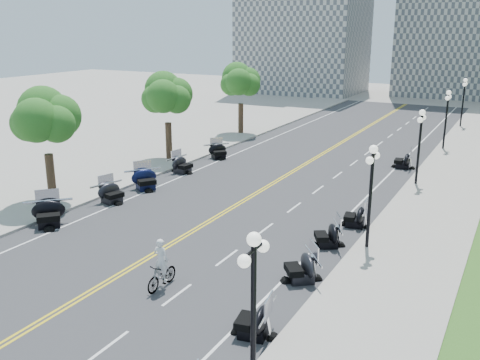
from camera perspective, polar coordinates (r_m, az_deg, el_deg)
The scene contains 45 objects.
ground at distance 26.44m, azimuth -7.49°, elevation -6.87°, with size 160.00×160.00×0.00m, color gray.
road at distance 34.52m, azimuth 2.18°, elevation -1.17°, with size 16.00×90.00×0.01m, color #333335.
centerline_yellow_a at distance 34.57m, azimuth 2.00°, elevation -1.13°, with size 0.12×90.00×0.00m, color yellow.
centerline_yellow_b at distance 34.47m, azimuth 2.36°, elevation -1.19°, with size 0.12×90.00×0.00m, color yellow.
edge_line_north at distance 32.37m, azimuth 12.41°, elevation -2.73°, with size 0.12×90.00×0.00m, color white.
edge_line_south at distance 37.65m, azimuth -6.60°, elevation 0.22°, with size 0.12×90.00×0.00m, color white.
lane_dash_4 at distance 19.16m, azimuth -13.85°, elevation -16.80°, with size 0.12×2.00×0.00m, color white.
lane_dash_5 at distance 21.82m, azimuth -6.72°, elevation -12.05°, with size 0.12×2.00×0.00m, color white.
lane_dash_6 at distance 24.84m, azimuth -1.41°, elevation -8.27°, with size 0.12×2.00×0.00m, color white.
lane_dash_7 at distance 28.11m, azimuth 2.64°, elevation -5.29°, with size 0.12×2.00×0.00m, color white.
lane_dash_8 at distance 31.54m, azimuth 5.80°, elevation -2.93°, with size 0.12×2.00×0.00m, color white.
lane_dash_9 at distance 35.10m, azimuth 8.32°, elevation -1.03°, with size 0.12×2.00×0.00m, color white.
lane_dash_10 at distance 38.74m, azimuth 10.36°, elevation 0.52°, with size 0.12×2.00×0.00m, color white.
lane_dash_11 at distance 42.45m, azimuth 12.06°, elevation 1.80°, with size 0.12×2.00×0.00m, color white.
lane_dash_12 at distance 46.21m, azimuth 13.48°, elevation 2.87°, with size 0.12×2.00×0.00m, color white.
lane_dash_13 at distance 50.00m, azimuth 14.69°, elevation 3.78°, with size 0.12×2.00×0.00m, color white.
lane_dash_14 at distance 53.82m, azimuth 15.73°, elevation 4.56°, with size 0.12×2.00×0.00m, color white.
lane_dash_15 at distance 57.67m, azimuth 16.63°, elevation 5.23°, with size 0.12×2.00×0.00m, color white.
lane_dash_16 at distance 61.54m, azimuth 17.42°, elevation 5.82°, with size 0.12×2.00×0.00m, color white.
lane_dash_17 at distance 65.42m, azimuth 18.12°, elevation 6.34°, with size 0.12×2.00×0.00m, color white.
lane_dash_18 at distance 69.32m, azimuth 18.74°, elevation 6.80°, with size 0.12×2.00×0.00m, color white.
lane_dash_19 at distance 73.23m, azimuth 19.30°, elevation 7.21°, with size 0.12×2.00×0.00m, color white.
sidewalk_north at distance 31.58m, azimuth 19.58°, elevation -3.67°, with size 5.00×90.00×0.15m, color #9E9991.
sidewalk_south at distance 40.05m, azimuth -11.44°, elevation 1.07°, with size 5.00×90.00×0.15m, color #9E9991.
distant_block_a at distance 87.87m, azimuth 6.91°, elevation 17.83°, with size 18.00×14.00×26.00m, color gray.
street_lamp_1 at distance 15.11m, azimuth 1.44°, elevation -14.42°, with size 0.50×1.20×4.90m, color black, non-canonical shape.
street_lamp_2 at distance 25.52m, azimuth 13.71°, elevation -1.84°, with size 0.50×1.20×4.90m, color black, non-canonical shape.
street_lamp_3 at distance 36.91m, azimuth 18.56°, elevation 3.30°, with size 0.50×1.20×4.90m, color black, non-canonical shape.
street_lamp_4 at distance 48.59m, azimuth 21.11°, elevation 5.99°, with size 0.50×1.20×4.90m, color black, non-canonical shape.
street_lamp_5 at distance 60.40m, azimuth 22.68°, elevation 7.62°, with size 0.50×1.20×4.90m, color black, non-canonical shape.
tree_2 at distance 33.09m, azimuth -20.04°, elevation 5.56°, with size 4.80×4.80×9.20m, color #235619, non-canonical shape.
tree_3 at distance 41.93m, azimuth -7.77°, elevation 8.44°, with size 4.80×4.80×9.20m, color #235619, non-canonical shape.
tree_4 at distance 52.05m, azimuth 0.08°, elevation 10.06°, with size 4.80×4.80×9.20m, color #235619, non-canonical shape.
motorcycle_n_4 at distance 18.86m, azimuth 1.47°, elevation -14.61°, with size 1.83×1.83×1.28m, color black, non-canonical shape.
motorcycle_n_5 at distance 22.61m, azimuth 6.52°, elevation -9.11°, with size 1.92×1.92×1.34m, color black, non-canonical shape.
motorcycle_n_6 at distance 26.17m, azimuth 9.30°, elevation -5.70°, with size 1.82×1.82×1.27m, color black, non-canonical shape.
motorcycle_n_7 at distance 28.97m, azimuth 12.20°, elevation -3.70°, with size 1.78×1.78×1.25m, color black, non-canonical shape.
motorcycle_n_10 at distance 41.70m, azimuth 17.00°, elevation 2.09°, with size 1.87×1.87×1.31m, color black, non-canonical shape.
motorcycle_s_5 at distance 30.05m, azimuth -19.76°, elevation -3.30°, with size 2.18×2.18×1.53m, color black, non-canonical shape.
motorcycle_s_6 at distance 32.97m, azimuth -13.54°, elevation -1.26°, with size 1.91×1.91×1.34m, color black, non-canonical shape.
motorcycle_s_7 at distance 35.16m, azimuth -10.07°, elevation 0.15°, with size 2.10×2.10×1.47m, color black, non-canonical shape.
motorcycle_s_8 at distance 38.80m, azimuth -6.17°, elevation 1.72°, with size 1.90×1.90×1.33m, color black, non-canonical shape.
motorcycle_s_9 at distance 42.85m, azimuth -2.31°, elevation 3.17°, with size 1.87×1.87×1.31m, color black, non-canonical shape.
bicycle at distance 22.19m, azimuth -8.35°, elevation -10.03°, with size 0.52×1.85×1.11m, color #A51414.
cyclist_rider at distance 21.59m, azimuth -8.50°, elevation -6.57°, with size 0.65×0.43×1.80m, color white.
Camera 1 is at (14.43, -19.63, 10.29)m, focal length 40.00 mm.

